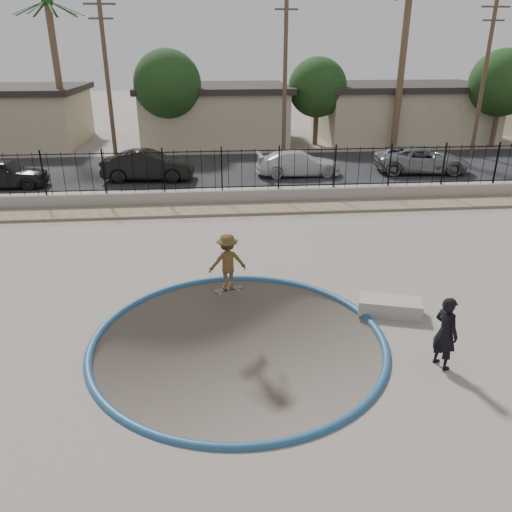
{
  "coord_description": "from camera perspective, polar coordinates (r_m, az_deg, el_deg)",
  "views": [
    {
      "loc": [
        -0.55,
        -11.09,
        6.45
      ],
      "look_at": [
        0.7,
        2.0,
        0.9
      ],
      "focal_mm": 35.0,
      "sensor_mm": 36.0,
      "label": 1
    }
  ],
  "objects": [
    {
      "name": "street_tree_right",
      "position": [
        38.5,
        26.35,
        17.3
      ],
      "size": [
        4.32,
        4.32,
        6.36
      ],
      "color": "#473323",
      "rests_on": "ground"
    },
    {
      "name": "utility_pole_left",
      "position": [
        30.63,
        -16.6,
        18.73
      ],
      "size": [
        1.7,
        0.24,
        9.0
      ],
      "color": "#473323",
      "rests_on": "ground"
    },
    {
      "name": "palm_mid",
      "position": [
        36.34,
        -22.18,
        21.73
      ],
      "size": [
        2.3,
        2.3,
        9.3
      ],
      "color": "brown",
      "rests_on": "ground"
    },
    {
      "name": "car_d",
      "position": [
        29.11,
        18.42,
        10.41
      ],
      "size": [
        5.23,
        2.82,
        1.4
      ],
      "primitive_type": "imported",
      "rotation": [
        0.0,
        0.0,
        1.47
      ],
      "color": "gray",
      "rests_on": "street"
    },
    {
      "name": "skater",
      "position": [
        13.92,
        -3.27,
        -1.04
      ],
      "size": [
        1.13,
        0.75,
        1.62
      ],
      "primitive_type": "imported",
      "rotation": [
        0.0,
        0.0,
        3.29
      ],
      "color": "brown",
      "rests_on": "ground"
    },
    {
      "name": "coping_ring",
      "position": [
        11.98,
        -1.99,
        -9.68
      ],
      "size": [
        7.04,
        7.04,
        0.2
      ],
      "primitive_type": "torus",
      "color": "navy",
      "rests_on": "ground"
    },
    {
      "name": "house_west",
      "position": [
        40.52,
        -27.2,
        14.13
      ],
      "size": [
        11.6,
        8.6,
        3.9
      ],
      "color": "tan",
      "rests_on": "ground"
    },
    {
      "name": "street_tree_mid",
      "position": [
        35.99,
        7.03,
        18.56
      ],
      "size": [
        3.96,
        3.96,
        5.83
      ],
      "color": "#473323",
      "rests_on": "ground"
    },
    {
      "name": "house_center",
      "position": [
        37.86,
        -4.77,
        16.02
      ],
      "size": [
        10.6,
        8.6,
        3.9
      ],
      "color": "tan",
      "rests_on": "ground"
    },
    {
      "name": "car_b",
      "position": [
        26.54,
        -12.24,
        10.07
      ],
      "size": [
        4.69,
        1.92,
        1.51
      ],
      "primitive_type": "imported",
      "rotation": [
        0.0,
        0.0,
        1.5
      ],
      "color": "black",
      "rests_on": "street"
    },
    {
      "name": "ground",
      "position": [
        24.3,
        -3.9,
        4.73
      ],
      "size": [
        120.0,
        120.0,
        2.2
      ],
      "primitive_type": "cube",
      "color": "gray",
      "rests_on": "ground"
    },
    {
      "name": "concrete_ledge",
      "position": [
        13.48,
        15.03,
        -5.58
      ],
      "size": [
        1.73,
        1.13,
        0.4
      ],
      "primitive_type": "cube",
      "rotation": [
        0.0,
        0.0,
        -0.29
      ],
      "color": "gray",
      "rests_on": "ground"
    },
    {
      "name": "car_c",
      "position": [
        27.13,
        4.82,
        10.55
      ],
      "size": [
        4.53,
        1.95,
        1.3
      ],
      "primitive_type": "imported",
      "rotation": [
        0.0,
        0.0,
        1.6
      ],
      "color": "silver",
      "rests_on": "street"
    },
    {
      "name": "videographer",
      "position": [
        11.44,
        20.84,
        -8.18
      ],
      "size": [
        0.59,
        0.71,
        1.66
      ],
      "primitive_type": "imported",
      "rotation": [
        0.0,
        0.0,
        1.95
      ],
      "color": "black",
      "rests_on": "ground"
    },
    {
      "name": "street_tree_left",
      "position": [
        34.25,
        -10.09,
        18.77
      ],
      "size": [
        4.32,
        4.32,
        6.36
      ],
      "color": "#473323",
      "rests_on": "ground"
    },
    {
      "name": "utility_pole_right",
      "position": [
        34.38,
        24.61,
        18.04
      ],
      "size": [
        1.7,
        0.24,
        9.0
      ],
      "color": "#473323",
      "rests_on": "ground"
    },
    {
      "name": "street",
      "position": [
        28.82,
        -4.29,
        9.93
      ],
      "size": [
        90.0,
        8.0,
        0.04
      ],
      "primitive_type": "cube",
      "color": "black",
      "rests_on": "ground"
    },
    {
      "name": "house_east",
      "position": [
        40.55,
        16.22,
        15.69
      ],
      "size": [
        12.6,
        8.6,
        3.9
      ],
      "color": "tan",
      "rests_on": "ground"
    },
    {
      "name": "fence",
      "position": [
        21.96,
        -3.94,
        9.81
      ],
      "size": [
        40.0,
        0.04,
        1.8
      ],
      "color": "black",
      "rests_on": "retaining_wall"
    },
    {
      "name": "retaining_wall",
      "position": [
        22.26,
        -3.86,
        6.8
      ],
      "size": [
        42.0,
        0.45,
        0.6
      ],
      "primitive_type": "cube",
      "color": "#A0988D",
      "rests_on": "ground"
    },
    {
      "name": "bowl_pit",
      "position": [
        11.98,
        -1.99,
        -9.68
      ],
      "size": [
        6.84,
        6.84,
        1.8
      ],
      "primitive_type": null,
      "color": "#4C433B",
      "rests_on": "ground"
    },
    {
      "name": "rock_strip",
      "position": [
        21.28,
        -3.74,
        5.35
      ],
      "size": [
        42.0,
        1.6,
        0.11
      ],
      "primitive_type": "cube",
      "color": "#998564",
      "rests_on": "ground"
    },
    {
      "name": "utility_pole_mid",
      "position": [
        30.47,
        3.34,
        20.04
      ],
      "size": [
        1.7,
        0.24,
        9.5
      ],
      "color": "#473323",
      "rests_on": "ground"
    },
    {
      "name": "skateboard",
      "position": [
        14.24,
        -3.2,
        -3.82
      ],
      "size": [
        0.84,
        0.44,
        0.07
      ],
      "rotation": [
        0.0,
        0.0,
        0.31
      ],
      "color": "black",
      "rests_on": "ground"
    },
    {
      "name": "car_a",
      "position": [
        27.47,
        -26.9,
        8.43
      ],
      "size": [
        4.13,
        1.7,
        1.4
      ],
      "primitive_type": "imported",
      "rotation": [
        0.0,
        0.0,
        1.56
      ],
      "color": "black",
      "rests_on": "street"
    },
    {
      "name": "palm_right",
      "position": [
        35.4,
        16.72,
        23.44
      ],
      "size": [
        2.3,
        2.3,
        10.3
      ],
      "color": "brown",
      "rests_on": "ground"
    }
  ]
}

